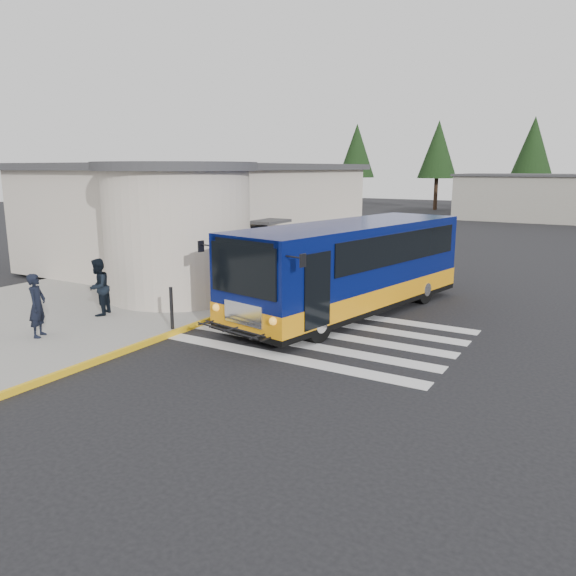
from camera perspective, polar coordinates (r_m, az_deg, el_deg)
The scene contains 9 objects.
ground at distance 17.00m, azimuth 6.06°, elevation -4.18°, with size 140.00×140.00×0.00m, color black.
sidewalk at distance 25.01m, azimuth -8.99°, elevation 1.19°, with size 10.00×34.00×0.15m, color gray.
curb_strip at distance 22.23m, azimuth 0.90°, elevation -0.02°, with size 0.12×34.00×0.16m, color gold.
station_building at distance 28.07m, azimuth -8.28°, elevation 7.53°, with size 12.70×18.70×4.80m.
crosswalk at distance 16.52m, azimuth 3.31°, elevation -4.60°, with size 8.00×5.35×0.01m.
transit_bus at distance 18.60m, azimuth 6.27°, elevation 1.75°, with size 5.04×10.89×2.99m.
pedestrian_a at distance 16.94m, azimuth -24.12°, elevation -1.62°, with size 0.65×0.43×1.78m, color black.
pedestrian_b at distance 18.71m, azimuth -18.72°, elevation 0.09°, with size 0.88×0.69×1.82m, color black.
bollard at distance 16.59m, azimuth -11.75°, elevation -2.02°, with size 0.10×0.10×1.25m, color black.
Camera 1 is at (6.75, -14.86, 4.75)m, focal length 35.00 mm.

